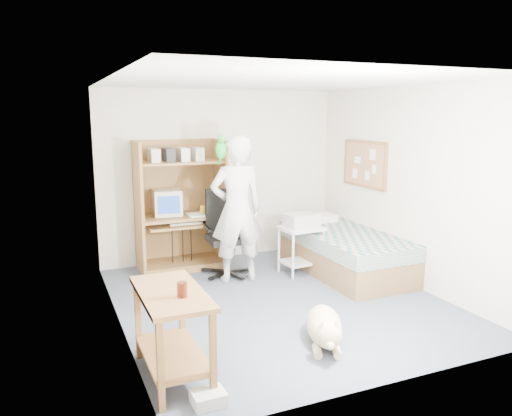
% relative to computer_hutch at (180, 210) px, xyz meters
% --- Properties ---
extents(floor, '(4.00, 4.00, 0.00)m').
position_rel_computer_hutch_xyz_m(floor, '(0.70, -1.74, -0.82)').
color(floor, '#4B5466').
rests_on(floor, ground).
extents(wall_back, '(3.60, 0.02, 2.50)m').
position_rel_computer_hutch_xyz_m(wall_back, '(0.70, 0.26, 0.43)').
color(wall_back, silver).
rests_on(wall_back, floor).
extents(wall_right, '(0.02, 4.00, 2.50)m').
position_rel_computer_hutch_xyz_m(wall_right, '(2.50, -1.74, 0.43)').
color(wall_right, silver).
rests_on(wall_right, floor).
extents(wall_left, '(0.02, 4.00, 2.50)m').
position_rel_computer_hutch_xyz_m(wall_left, '(-1.10, -1.74, 0.43)').
color(wall_left, silver).
rests_on(wall_left, floor).
extents(ceiling, '(3.60, 4.00, 0.02)m').
position_rel_computer_hutch_xyz_m(ceiling, '(0.70, -1.74, 1.68)').
color(ceiling, white).
rests_on(ceiling, wall_back).
extents(computer_hutch, '(1.20, 0.63, 1.80)m').
position_rel_computer_hutch_xyz_m(computer_hutch, '(0.00, 0.00, 0.00)').
color(computer_hutch, brown).
rests_on(computer_hutch, floor).
extents(bed, '(1.02, 2.02, 0.66)m').
position_rel_computer_hutch_xyz_m(bed, '(2.00, -1.12, -0.53)').
color(bed, brown).
rests_on(bed, floor).
extents(side_desk, '(0.50, 1.00, 0.75)m').
position_rel_computer_hutch_xyz_m(side_desk, '(-0.85, -2.94, -0.33)').
color(side_desk, brown).
rests_on(side_desk, floor).
extents(corkboard, '(0.04, 0.94, 0.66)m').
position_rel_computer_hutch_xyz_m(corkboard, '(2.47, -0.84, 0.63)').
color(corkboard, '#A17048').
rests_on(corkboard, wall_right).
extents(office_chair, '(0.64, 0.64, 1.14)m').
position_rel_computer_hutch_xyz_m(office_chair, '(0.48, -0.54, -0.41)').
color(office_chair, black).
rests_on(office_chair, floor).
extents(person, '(0.72, 0.50, 1.89)m').
position_rel_computer_hutch_xyz_m(person, '(0.52, -0.85, 0.13)').
color(person, silver).
rests_on(person, floor).
extents(parrot, '(0.14, 0.24, 0.38)m').
position_rel_computer_hutch_xyz_m(parrot, '(0.32, -0.84, 0.91)').
color(parrot, '#148F25').
rests_on(parrot, person).
extents(dog, '(0.60, 0.97, 0.39)m').
position_rel_computer_hutch_xyz_m(dog, '(0.62, -2.91, -0.65)').
color(dog, tan).
rests_on(dog, floor).
extents(printer_cart, '(0.58, 0.48, 0.65)m').
position_rel_computer_hutch_xyz_m(printer_cart, '(1.42, -0.93, -0.39)').
color(printer_cart, silver).
rests_on(printer_cart, floor).
extents(printer, '(0.44, 0.35, 0.18)m').
position_rel_computer_hutch_xyz_m(printer, '(1.42, -0.93, -0.08)').
color(printer, '#AFAFAA').
rests_on(printer, printer_cart).
extents(crt_monitor, '(0.41, 0.43, 0.35)m').
position_rel_computer_hutch_xyz_m(crt_monitor, '(-0.18, 0.01, 0.13)').
color(crt_monitor, beige).
rests_on(crt_monitor, computer_hutch).
extents(keyboard, '(0.45, 0.17, 0.03)m').
position_rel_computer_hutch_xyz_m(keyboard, '(0.02, -0.16, -0.15)').
color(keyboard, beige).
rests_on(keyboard, computer_hutch).
extents(pencil_cup, '(0.08, 0.08, 0.12)m').
position_rel_computer_hutch_xyz_m(pencil_cup, '(0.30, -0.09, -0.00)').
color(pencil_cup, yellow).
rests_on(pencil_cup, computer_hutch).
extents(drink_glass, '(0.08, 0.08, 0.12)m').
position_rel_computer_hutch_xyz_m(drink_glass, '(-0.80, -3.10, -0.01)').
color(drink_glass, '#3D1509').
rests_on(drink_glass, side_desk).
extents(floor_box_a, '(0.25, 0.21, 0.10)m').
position_rel_computer_hutch_xyz_m(floor_box_a, '(-0.71, -3.44, -0.77)').
color(floor_box_a, silver).
rests_on(floor_box_a, floor).
extents(floor_box_b, '(0.26, 0.28, 0.08)m').
position_rel_computer_hutch_xyz_m(floor_box_b, '(-0.80, -2.74, -0.78)').
color(floor_box_b, '#AEAEA9').
rests_on(floor_box_b, floor).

